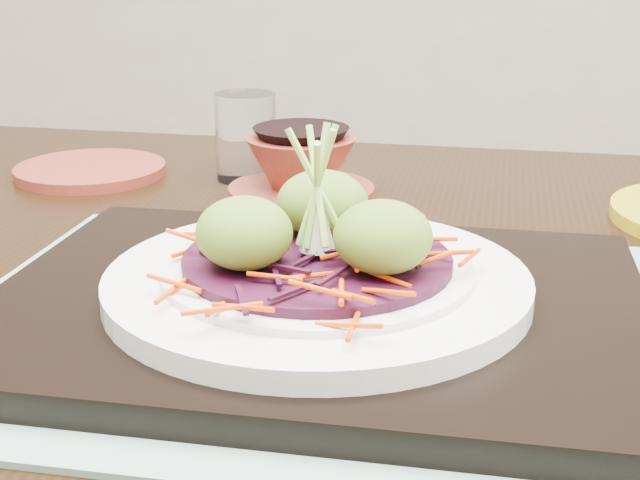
# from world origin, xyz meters

# --- Properties ---
(dining_table) EXTENTS (1.41, 1.03, 0.82)m
(dining_table) POSITION_xyz_m (0.05, 0.02, 0.71)
(dining_table) COLOR black
(dining_table) RESTS_ON ground
(placemat) EXTENTS (0.50, 0.41, 0.00)m
(placemat) POSITION_xyz_m (0.04, -0.06, 0.83)
(placemat) COLOR #7CA08E
(placemat) RESTS_ON dining_table
(serving_tray) EXTENTS (0.43, 0.34, 0.02)m
(serving_tray) POSITION_xyz_m (0.04, -0.06, 0.84)
(serving_tray) COLOR black
(serving_tray) RESTS_ON placemat
(white_plate) EXTENTS (0.26, 0.26, 0.02)m
(white_plate) POSITION_xyz_m (0.04, -0.06, 0.85)
(white_plate) COLOR white
(white_plate) RESTS_ON serving_tray
(cabbage_bed) EXTENTS (0.17, 0.17, 0.01)m
(cabbage_bed) POSITION_xyz_m (0.04, -0.06, 0.87)
(cabbage_bed) COLOR #340A21
(cabbage_bed) RESTS_ON white_plate
(carrot_julienne) EXTENTS (0.20, 0.20, 0.01)m
(carrot_julienne) POSITION_xyz_m (0.04, -0.06, 0.88)
(carrot_julienne) COLOR #D93A03
(carrot_julienne) RESTS_ON cabbage_bed
(guacamole_scoops) EXTENTS (0.14, 0.13, 0.05)m
(guacamole_scoops) POSITION_xyz_m (0.04, -0.06, 0.89)
(guacamole_scoops) COLOR #557A24
(guacamole_scoops) RESTS_ON cabbage_bed
(scallion_garnish) EXTENTS (0.06, 0.06, 0.09)m
(scallion_garnish) POSITION_xyz_m (0.04, -0.06, 0.91)
(scallion_garnish) COLOR #9CD053
(scallion_garnish) RESTS_ON cabbage_bed
(terracotta_side_plate) EXTENTS (0.17, 0.17, 0.01)m
(terracotta_side_plate) POSITION_xyz_m (-0.22, 0.29, 0.83)
(terracotta_side_plate) COLOR maroon
(terracotta_side_plate) RESTS_ON dining_table
(water_glass) EXTENTS (0.07, 0.07, 0.09)m
(water_glass) POSITION_xyz_m (-0.06, 0.29, 0.87)
(water_glass) COLOR white
(water_glass) RESTS_ON dining_table
(terracotta_bowl_set) EXTENTS (0.16, 0.16, 0.06)m
(terracotta_bowl_set) POSITION_xyz_m (0.00, 0.23, 0.85)
(terracotta_bowl_set) COLOR maroon
(terracotta_bowl_set) RESTS_ON dining_table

